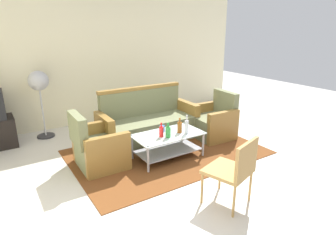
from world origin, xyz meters
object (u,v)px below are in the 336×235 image
object	(u,v)px
armchair_right	(213,122)
bottle_brown	(180,127)
couch	(148,124)
wicker_chair	(235,167)
pedestal_fan	(39,85)
armchair_left	(98,148)
bottle_green	(168,132)
bottle_clear	(187,127)
bottle_red	(161,131)
cup	(162,129)
coffee_table	(168,142)

from	to	relation	value
armchair_right	bottle_brown	world-z (taller)	armchair_right
couch	wicker_chair	bearing A→B (deg)	87.65
pedestal_fan	couch	bearing A→B (deg)	-37.84
armchair_left	wicker_chair	distance (m)	2.08
bottle_brown	wicker_chair	bearing A→B (deg)	-99.27
armchair_right	bottle_green	xyz separation A→B (m)	(-1.30, -0.43, 0.21)
armchair_left	bottle_clear	xyz separation A→B (m)	(1.29, -0.47, 0.24)
couch	bottle_red	distance (m)	0.92
cup	bottle_red	bearing A→B (deg)	-125.35
bottle_brown	armchair_left	bearing A→B (deg)	162.78
coffee_table	pedestal_fan	bearing A→B (deg)	125.88
armchair_right	bottle_red	bearing A→B (deg)	107.74
bottle_brown	wicker_chair	distance (m)	1.46
bottle_brown	bottle_red	bearing A→B (deg)	179.02
couch	wicker_chair	xyz separation A→B (m)	(-0.14, -2.31, 0.18)
bottle_red	cup	size ratio (longest dim) A/B	2.27
armchair_right	pedestal_fan	size ratio (longest dim) A/B	0.67
armchair_right	coffee_table	xyz separation A→B (m)	(-1.22, -0.31, -0.02)
armchair_right	coffee_table	bearing A→B (deg)	107.51
cup	pedestal_fan	bearing A→B (deg)	127.43
bottle_red	wicker_chair	distance (m)	1.45
bottle_green	cup	world-z (taller)	bottle_green
bottle_brown	cup	world-z (taller)	bottle_brown
cup	bottle_brown	bearing A→B (deg)	-41.86
pedestal_fan	wicker_chair	size ratio (longest dim) A/B	1.51
bottle_green	wicker_chair	xyz separation A→B (m)	(0.03, -1.37, -0.00)
couch	bottle_brown	distance (m)	0.90
bottle_red	bottle_green	xyz separation A→B (m)	(0.07, -0.08, 0.00)
bottle_brown	bottle_green	xyz separation A→B (m)	(-0.27, -0.07, -0.00)
bottle_brown	couch	bearing A→B (deg)	96.52
armchair_left	wicker_chair	size ratio (longest dim) A/B	1.01
bottle_green	pedestal_fan	xyz separation A→B (m)	(-1.40, 2.16, 0.51)
armchair_left	bottle_clear	bearing A→B (deg)	70.81
coffee_table	bottle_clear	xyz separation A→B (m)	(0.26, -0.14, 0.25)
bottle_clear	bottle_brown	xyz separation A→B (m)	(-0.07, 0.09, -0.02)
bottle_green	cup	distance (m)	0.27
bottle_green	wicker_chair	world-z (taller)	wicker_chair
armchair_left	bottle_red	bearing A→B (deg)	67.83
couch	bottle_red	bearing A→B (deg)	75.46
wicker_chair	bottle_red	bearing A→B (deg)	77.04
bottle_red	coffee_table	bearing A→B (deg)	16.27
wicker_chair	bottle_brown	bearing A→B (deg)	63.56
bottle_clear	wicker_chair	xyz separation A→B (m)	(-0.30, -1.35, -0.03)
bottle_clear	bottle_green	world-z (taller)	bottle_clear
couch	bottle_brown	world-z (taller)	couch
wicker_chair	armchair_left	bearing A→B (deg)	101.35
coffee_table	wicker_chair	bearing A→B (deg)	-91.71
couch	armchair_left	distance (m)	1.23
armchair_left	bottle_brown	world-z (taller)	armchair_left
bottle_clear	pedestal_fan	size ratio (longest dim) A/B	0.24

